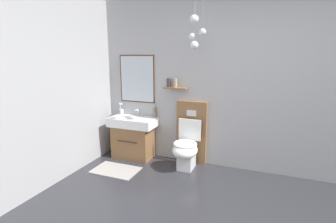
# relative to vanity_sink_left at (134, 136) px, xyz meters

# --- Properties ---
(wall_back) EXTENTS (5.10, 0.61, 2.56)m
(wall_back) POSITION_rel_vanity_sink_left_xyz_m (1.87, 0.24, 0.92)
(wall_back) COLOR #A8A8AA
(wall_back) RESTS_ON ground
(bath_mat) EXTENTS (0.68, 0.44, 0.01)m
(bath_mat) POSITION_rel_vanity_sink_left_xyz_m (0.00, -0.57, -0.36)
(bath_mat) COLOR #9E9993
(bath_mat) RESTS_ON ground
(vanity_sink_left) EXTENTS (0.77, 0.45, 0.69)m
(vanity_sink_left) POSITION_rel_vanity_sink_left_xyz_m (0.00, 0.00, 0.00)
(vanity_sink_left) COLOR brown
(vanity_sink_left) RESTS_ON ground
(tap_on_left_sink) EXTENTS (0.03, 0.13, 0.11)m
(tap_on_left_sink) POSITION_rel_vanity_sink_left_xyz_m (0.00, 0.16, 0.39)
(tap_on_left_sink) COLOR silver
(tap_on_left_sink) RESTS_ON vanity_sink_left
(toilet) EXTENTS (0.48, 0.62, 1.00)m
(toilet) POSITION_rel_vanity_sink_left_xyz_m (0.96, -0.02, 0.01)
(toilet) COLOR brown
(toilet) RESTS_ON ground
(toothbrush_cup) EXTENTS (0.07, 0.07, 0.20)m
(toothbrush_cup) POSITION_rel_vanity_sink_left_xyz_m (-0.31, 0.14, 0.38)
(toothbrush_cup) COLOR silver
(toothbrush_cup) RESTS_ON vanity_sink_left
(soap_dispenser) EXTENTS (0.06, 0.06, 0.20)m
(soap_dispenser) POSITION_rel_vanity_sink_left_xyz_m (0.32, 0.15, 0.41)
(soap_dispenser) COLOR gray
(soap_dispenser) RESTS_ON vanity_sink_left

